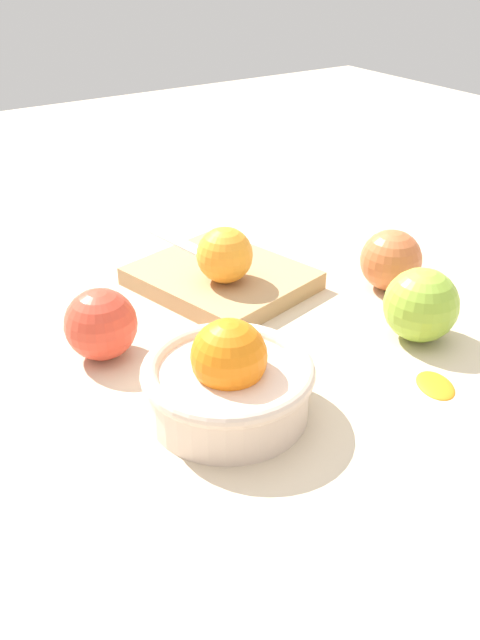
{
  "coord_description": "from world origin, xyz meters",
  "views": [
    {
      "loc": [
        -0.58,
        0.4,
        0.41
      ],
      "look_at": [
        -0.05,
        0.05,
        0.04
      ],
      "focal_mm": 38.36,
      "sensor_mm": 36.0,
      "label": 1
    }
  ],
  "objects_px": {
    "knife": "(198,249)",
    "apple_front_left_2": "(391,260)",
    "cutting_board": "(221,278)",
    "apple_back_center": "(101,324)",
    "apple_front_left": "(421,305)",
    "orange_on_board": "(222,256)",
    "bowl": "(228,381)"
  },
  "relations": [
    {
      "from": "apple_front_left",
      "to": "bowl",
      "type": "bearing_deg",
      "value": 89.87
    },
    {
      "from": "cutting_board",
      "to": "orange_on_board",
      "type": "xyz_separation_m",
      "value": [
        -0.03,
        0.01,
        0.05
      ]
    },
    {
      "from": "bowl",
      "to": "knife",
      "type": "height_order",
      "value": "bowl"
    },
    {
      "from": "orange_on_board",
      "to": "apple_back_center",
      "type": "relative_size",
      "value": 0.89
    },
    {
      "from": "orange_on_board",
      "to": "knife",
      "type": "height_order",
      "value": "orange_on_board"
    },
    {
      "from": "bowl",
      "to": "knife",
      "type": "distance_m",
      "value": 0.32
    },
    {
      "from": "cutting_board",
      "to": "apple_back_center",
      "type": "xyz_separation_m",
      "value": [
        -0.07,
        0.19,
        0.03
      ]
    },
    {
      "from": "apple_front_left",
      "to": "apple_front_left_2",
      "type": "bearing_deg",
      "value": -28.82
    },
    {
      "from": "cutting_board",
      "to": "apple_front_left_2",
      "type": "distance_m",
      "value": 0.22
    },
    {
      "from": "bowl",
      "to": "apple_back_center",
      "type": "height_order",
      "value": "bowl"
    },
    {
      "from": "bowl",
      "to": "orange_on_board",
      "type": "xyz_separation_m",
      "value": [
        0.2,
        -0.12,
        0.02
      ]
    },
    {
      "from": "cutting_board",
      "to": "apple_front_left",
      "type": "distance_m",
      "value": 0.26
    },
    {
      "from": "apple_back_center",
      "to": "knife",
      "type": "bearing_deg",
      "value": -56.46
    },
    {
      "from": "apple_front_left_2",
      "to": "orange_on_board",
      "type": "bearing_deg",
      "value": 64.1
    },
    {
      "from": "cutting_board",
      "to": "orange_on_board",
      "type": "relative_size",
      "value": 2.95
    },
    {
      "from": "orange_on_board",
      "to": "apple_back_center",
      "type": "xyz_separation_m",
      "value": [
        -0.04,
        0.18,
        -0.02
      ]
    },
    {
      "from": "apple_front_left",
      "to": "knife",
      "type": "bearing_deg",
      "value": 21.73
    },
    {
      "from": "bowl",
      "to": "apple_front_left_2",
      "type": "xyz_separation_m",
      "value": [
        0.11,
        -0.31,
        0.0
      ]
    },
    {
      "from": "knife",
      "to": "apple_front_left",
      "type": "relative_size",
      "value": 1.86
    },
    {
      "from": "orange_on_board",
      "to": "knife",
      "type": "distance_m",
      "value": 0.1
    },
    {
      "from": "orange_on_board",
      "to": "apple_front_left",
      "type": "height_order",
      "value": "orange_on_board"
    },
    {
      "from": "orange_on_board",
      "to": "knife",
      "type": "relative_size",
      "value": 0.44
    },
    {
      "from": "bowl",
      "to": "cutting_board",
      "type": "height_order",
      "value": "bowl"
    },
    {
      "from": "knife",
      "to": "apple_back_center",
      "type": "height_order",
      "value": "apple_back_center"
    },
    {
      "from": "apple_front_left_2",
      "to": "apple_front_left",
      "type": "bearing_deg",
      "value": 151.18
    },
    {
      "from": "knife",
      "to": "apple_front_left_2",
      "type": "height_order",
      "value": "apple_front_left_2"
    },
    {
      "from": "apple_front_left",
      "to": "orange_on_board",
      "type": "bearing_deg",
      "value": 33.7
    },
    {
      "from": "apple_back_center",
      "to": "apple_front_left_2",
      "type": "bearing_deg",
      "value": -98.22
    },
    {
      "from": "bowl",
      "to": "cutting_board",
      "type": "relative_size",
      "value": 0.8
    },
    {
      "from": "bowl",
      "to": "knife",
      "type": "xyz_separation_m",
      "value": [
        0.29,
        -0.14,
        -0.01
      ]
    },
    {
      "from": "apple_front_left",
      "to": "apple_front_left_2",
      "type": "xyz_separation_m",
      "value": [
        0.11,
        -0.06,
        -0.0
      ]
    },
    {
      "from": "orange_on_board",
      "to": "bowl",
      "type": "bearing_deg",
      "value": 149.2
    }
  ]
}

